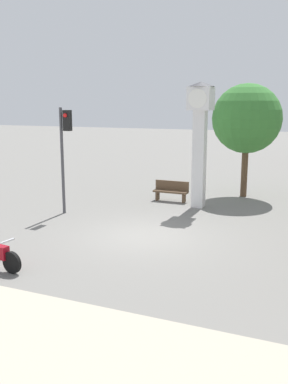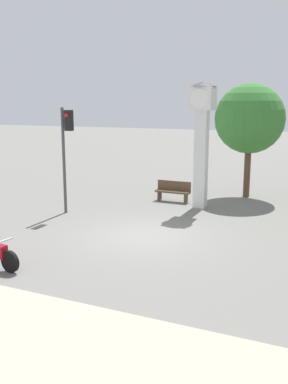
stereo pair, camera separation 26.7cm
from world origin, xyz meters
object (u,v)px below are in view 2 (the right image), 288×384
at_px(clock_tower, 202,126).
at_px(bench, 173,191).
at_px(street_tree, 250,119).
at_px(traffic_light, 66,142).

relative_size(clock_tower, bench, 3.29).
height_order(street_tree, bench, street_tree).
height_order(clock_tower, street_tree, street_tree).
xyz_separation_m(clock_tower, bench, (-1.46, 0.62, -2.96)).
relative_size(street_tree, bench, 3.32).
height_order(traffic_light, street_tree, street_tree).
distance_m(traffic_light, street_tree, 8.61).
xyz_separation_m(street_tree, bench, (-2.86, -2.34, -3.19)).
distance_m(traffic_light, bench, 5.48).
height_order(clock_tower, bench, clock_tower).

